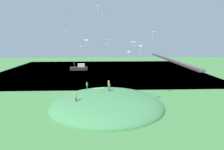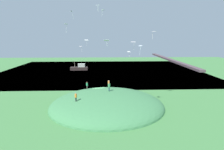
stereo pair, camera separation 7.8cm
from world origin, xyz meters
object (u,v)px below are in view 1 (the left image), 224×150
person_walking_path (76,96)px  kite_9 (133,42)px  boat_on_lake (79,68)px  kite_10 (129,52)px  kite_12 (140,47)px  person_on_hilltop (109,86)px  kite_6 (98,5)px  kite_11 (81,47)px  kite_2 (66,24)px  kite_14 (72,12)px  kite_5 (86,40)px  kite_3 (103,10)px  kite_8 (154,32)px  kite_1 (107,41)px  person_watching_kites (87,85)px  person_near_shore (109,83)px

person_walking_path → kite_9: (-13.19, 12.23, 9.23)m
boat_on_lake → person_walking_path: 42.58m
kite_10 → kite_12: 15.41m
person_on_hilltop → kite_9: size_ratio=0.91×
kite_12 → kite_10: bearing=180.0°
kite_6 → kite_10: bearing=152.1°
boat_on_lake → kite_11: bearing=-81.7°
kite_2 → kite_14: kite_14 is taller
boat_on_lake → kite_10: bearing=-58.9°
kite_5 → person_on_hilltop: bearing=19.6°
kite_2 → kite_3: 11.39m
person_on_hilltop → kite_9: 13.59m
boat_on_lake → kite_8: kite_8 is taller
kite_2 → kite_10: bearing=84.8°
kite_6 → kite_12: size_ratio=0.67×
kite_3 → kite_10: bearing=120.8°
kite_6 → kite_12: 10.19m
kite_14 → kite_2: bearing=-6.6°
kite_6 → person_on_hilltop: bearing=148.1°
person_walking_path → kite_2: size_ratio=0.70×
kite_1 → kite_11: kite_1 is taller
person_watching_kites → kite_9: kite_9 is taller
kite_1 → kite_9: bearing=143.0°
kite_3 → kite_14: bearing=-140.0°
kite_6 → kite_11: kite_6 is taller
kite_2 → kite_12: kite_2 is taller
person_on_hilltop → kite_5: kite_5 is taller
kite_2 → kite_8: (13.50, 19.40, -2.26)m
person_walking_path → kite_6: (-1.64, 4.19, 15.76)m
person_watching_kites → kite_2: bearing=-101.7°
kite_8 → kite_6: bearing=-80.1°
person_walking_path → kite_6: bearing=40.1°
kite_9 → kite_12: (12.96, -0.72, -0.41)m
person_watching_kites → person_on_hilltop: bearing=99.7°
person_near_shore → kite_14: kite_14 is taller
kite_12 → kite_5: bearing=-152.2°
kite_6 → kite_8: 11.46m
person_walking_path → kite_5: 24.48m
boat_on_lake → person_watching_kites: (34.02, 6.75, 1.99)m
kite_2 → kite_11: bearing=75.7°
kite_8 → kite_11: kite_8 is taller
kite_2 → kite_9: bearing=77.5°
person_on_hilltop → kite_6: bearing=134.5°
boat_on_lake → kite_14: bearing=-87.5°
person_on_hilltop → kite_12: bearing=-143.4°
kite_8 → kite_5: bearing=-142.1°
person_near_shore → kite_9: 11.77m
person_walking_path → kite_6: kite_6 is taller
kite_6 → kite_9: 15.51m
person_on_hilltop → kite_2: size_ratio=0.80×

